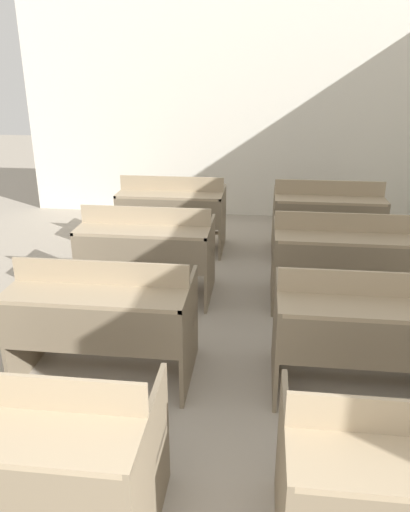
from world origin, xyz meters
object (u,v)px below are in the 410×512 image
at_px(bench_second_left, 104,317).
at_px(bench_back_right, 327,216).
at_px(bench_front_left, 21,451).
at_px(bench_third_right, 340,257).
at_px(bench_third_left, 147,250).
at_px(bench_second_right, 367,330).
at_px(bench_back_left, 172,211).

distance_m(bench_second_left, bench_back_right, 3.25).
distance_m(bench_front_left, bench_second_left, 1.32).
distance_m(bench_front_left, bench_third_right, 3.23).
xyz_separation_m(bench_third_left, bench_third_right, (1.82, 0.01, 0.00)).
relative_size(bench_front_left, bench_third_right, 1.00).
bearing_deg(bench_second_left, bench_second_right, 0.91).
xyz_separation_m(bench_third_right, bench_back_left, (-1.81, 1.32, 0.00)).
distance_m(bench_back_left, bench_back_right, 1.83).
distance_m(bench_second_left, bench_third_right, 2.28).
bearing_deg(bench_back_left, bench_back_right, -0.05).
bearing_deg(bench_front_left, bench_back_right, 65.42).
relative_size(bench_third_left, bench_back_left, 1.00).
relative_size(bench_third_left, bench_back_right, 1.00).
relative_size(bench_second_right, bench_third_right, 1.00).
bearing_deg(bench_third_left, bench_back_left, 89.56).
relative_size(bench_front_left, bench_second_right, 1.00).
bearing_deg(bench_third_right, bench_front_left, -124.02).
bearing_deg(bench_back_left, bench_third_right, -36.05).
xyz_separation_m(bench_second_right, bench_back_right, (0.02, 2.65, 0.00)).
height_order(bench_third_left, bench_back_left, same).
bearing_deg(bench_front_left, bench_back_left, 90.01).
distance_m(bench_third_left, bench_third_right, 1.82).
distance_m(bench_second_right, bench_back_right, 2.65).
relative_size(bench_second_right, bench_third_left, 1.00).
xyz_separation_m(bench_third_left, bench_back_right, (1.84, 1.32, 0.00)).
distance_m(bench_front_left, bench_third_left, 2.67).
bearing_deg(bench_third_right, bench_third_left, -179.80).
distance_m(bench_third_left, bench_back_right, 2.26).
height_order(bench_front_left, bench_second_left, same).
bearing_deg(bench_front_left, bench_third_left, 90.24).
xyz_separation_m(bench_third_left, bench_back_left, (0.01, 1.32, 0.00)).
distance_m(bench_front_left, bench_back_right, 4.39).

